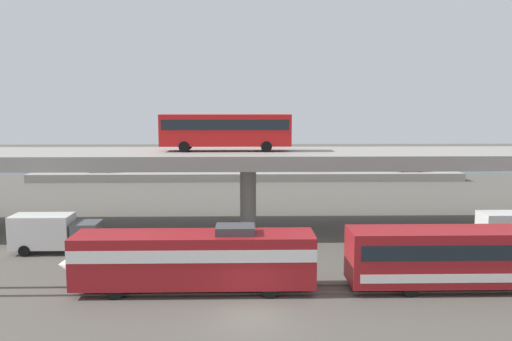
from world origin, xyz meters
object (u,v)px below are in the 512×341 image
Objects in this scene: train_locomotive at (183,257)px; parked_car_0 at (410,167)px; parked_car_1 at (280,165)px; train_coach_lead at (508,255)px; parked_car_4 at (320,166)px; parked_car_5 at (150,164)px; parked_car_2 at (105,165)px; parked_car_3 at (102,167)px; parked_car_6 at (330,164)px; transit_bus_on_overpass at (226,129)px; service_truck_west at (54,232)px.

parked_car_0 is (30.28, 48.77, -0.18)m from train_locomotive.
train_coach_lead is at bearing 101.74° from parked_car_1.
parked_car_0 is at bearing -121.83° from train_locomotive.
parked_car_0 is at bearing -101.35° from train_coach_lead.
parked_car_1 is 6.85m from parked_car_4.
parked_car_5 is at bearing -58.43° from train_coach_lead.
parked_car_2 is 1.05× the size of parked_car_5.
parked_car_2 is at bearing 0.47° from parked_car_1.
parked_car_4 is at bearing 159.02° from parked_car_1.
parked_car_3 and parked_car_6 have the same top height.
train_locomotive is 3.55× the size of parked_car_2.
parked_car_6 is at bearing -87.68° from train_coach_lead.
transit_bus_on_overpass is 37.52m from parked_car_1.
parked_car_2 and parked_car_4 have the same top height.
service_truck_west is at bearing 56.32° from parked_car_4.
train_coach_lead is 25.48m from transit_bus_on_overpass.
parked_car_1 and parked_car_3 have the same top height.
parked_car_6 is (37.47, 1.47, -0.00)m from parked_car_2.
parked_car_4 is 4.33m from parked_car_6.
train_locomotive is at bearing 110.26° from parked_car_2.
train_locomotive is 3.54× the size of parked_car_0.
train_locomotive is at bearing -121.83° from parked_car_0.
parked_car_1 and parked_car_5 have the same top height.
service_truck_west is 1.56× the size of parked_car_3.
service_truck_west is at bearing 100.36° from parked_car_2.
parked_car_1 is 21.64m from parked_car_5.
train_coach_lead is at bearing -15.31° from service_truck_west.
parked_car_1 is at bearing 170.80° from parked_car_0.
parked_car_6 is at bearing 159.05° from parked_car_0.
train_locomotive reaches higher than parked_car_0.
service_truck_west is at bearing -89.06° from parked_car_5.
train_locomotive is at bearing 0.00° from train_coach_lead.
parked_car_0 is at bearing 170.80° from parked_car_1.
transit_bus_on_overpass is at bearing 29.02° from service_truck_west.
train_coach_lead reaches higher than parked_car_6.
train_locomotive is 17.81m from transit_bus_on_overpass.
transit_bus_on_overpass is at bearing -41.31° from train_coach_lead.
parked_car_0 is (28.13, 32.65, -7.45)m from transit_bus_on_overpass.
train_locomotive is at bearing -97.57° from transit_bus_on_overpass.
transit_bus_on_overpass is 2.58× the size of parked_car_6.
train_coach_lead is (20.49, -0.00, -0.02)m from train_locomotive.
parked_car_1 is at bearing 64.29° from service_truck_west.
train_coach_lead is at bearing -58.43° from parked_car_5.
parked_car_0 is at bearing 176.41° from parked_car_2.
transit_bus_on_overpass is at bearing -97.57° from train_locomotive.
parked_car_0 is 49.52m from parked_car_2.
train_locomotive reaches higher than service_truck_west.
service_truck_west is 1.60× the size of parked_car_5.
parked_car_2 is at bearing 120.77° from transit_bus_on_overpass.
transit_bus_on_overpass reaches higher than parked_car_5.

